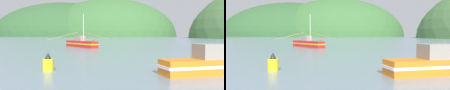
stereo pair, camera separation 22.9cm
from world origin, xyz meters
The scene contains 4 objects.
hill_far_center centered at (-135.50, 248.78, 0.00)m, with size 184.15×147.32×85.52m, color #2D562D.
hill_mid_left centered at (-72.48, 243.81, 0.00)m, with size 157.64×126.11×88.79m, color #386633.
fishing_boat_red centered at (-14.91, 40.56, 0.86)m, with size 10.30×12.79×7.32m.
channel_buoy centered at (-4.12, 10.89, 0.60)m, with size 0.83×0.83×1.46m.
Camera 2 is at (5.67, -3.77, 2.90)m, focal length 34.65 mm.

